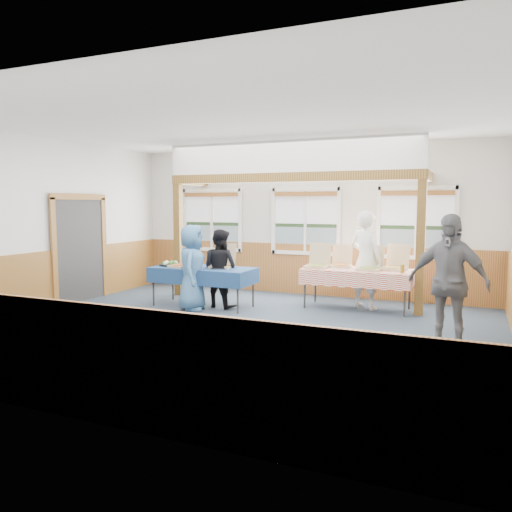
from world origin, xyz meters
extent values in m
plane|color=#2C3A48|center=(0.00, 0.00, 0.00)|extent=(8.00, 8.00, 0.00)
plane|color=white|center=(0.00, 0.00, 3.20)|extent=(8.00, 8.00, 0.00)
plane|color=silver|center=(0.00, 3.50, 1.60)|extent=(8.00, 0.00, 8.00)
plane|color=silver|center=(0.00, -3.50, 1.60)|extent=(8.00, 0.00, 8.00)
plane|color=silver|center=(-4.00, 0.00, 1.60)|extent=(0.00, 8.00, 8.00)
cube|color=brown|center=(0.00, 3.48, 0.55)|extent=(7.98, 0.05, 1.10)
cube|color=brown|center=(0.00, -3.48, 0.55)|extent=(7.98, 0.05, 1.10)
cube|color=brown|center=(-3.98, 0.00, 0.55)|extent=(0.05, 6.98, 1.10)
cube|color=#2E2E2E|center=(-3.96, 0.90, 1.05)|extent=(0.06, 1.30, 2.10)
cube|color=white|center=(-2.30, 3.44, 0.91)|extent=(1.52, 0.05, 0.08)
cube|color=white|center=(-2.30, 3.44, 2.29)|extent=(1.52, 0.05, 0.08)
cube|color=white|center=(-3.04, 3.44, 1.60)|extent=(0.08, 0.05, 1.46)
cube|color=white|center=(-1.56, 3.44, 1.60)|extent=(0.08, 0.05, 1.46)
cube|color=white|center=(-2.30, 3.44, 1.60)|extent=(0.05, 0.05, 1.30)
cube|color=slate|center=(-2.30, 3.48, 1.21)|extent=(1.40, 0.02, 0.52)
cube|color=#233C1E|center=(-2.30, 3.48, 1.51)|extent=(1.40, 0.02, 0.08)
cube|color=silver|center=(-2.30, 3.48, 1.90)|extent=(1.40, 0.02, 0.70)
cube|color=brown|center=(-2.30, 3.42, 2.19)|extent=(1.40, 0.07, 0.10)
cube|color=white|center=(0.00, 3.44, 0.91)|extent=(1.52, 0.05, 0.08)
cube|color=white|center=(0.00, 3.44, 2.29)|extent=(1.52, 0.05, 0.08)
cube|color=white|center=(-0.74, 3.44, 1.60)|extent=(0.08, 0.05, 1.46)
cube|color=white|center=(0.74, 3.44, 1.60)|extent=(0.08, 0.05, 1.46)
cube|color=white|center=(0.00, 3.44, 1.60)|extent=(0.05, 0.05, 1.30)
cube|color=slate|center=(0.00, 3.48, 1.21)|extent=(1.40, 0.02, 0.52)
cube|color=#233C1E|center=(0.00, 3.48, 1.51)|extent=(1.40, 0.02, 0.08)
cube|color=silver|center=(0.00, 3.48, 1.90)|extent=(1.40, 0.02, 0.70)
cube|color=brown|center=(0.00, 3.42, 2.19)|extent=(1.40, 0.07, 0.10)
cube|color=white|center=(2.30, 3.44, 0.91)|extent=(1.52, 0.05, 0.08)
cube|color=white|center=(2.30, 3.44, 2.29)|extent=(1.52, 0.05, 0.08)
cube|color=white|center=(1.56, 3.44, 1.60)|extent=(0.08, 0.05, 1.46)
cube|color=white|center=(3.04, 3.44, 1.60)|extent=(0.08, 0.05, 1.46)
cube|color=white|center=(2.30, 3.44, 1.60)|extent=(0.05, 0.05, 1.30)
cube|color=slate|center=(2.30, 3.48, 1.21)|extent=(1.40, 0.02, 0.52)
cube|color=#233C1E|center=(2.30, 3.48, 1.51)|extent=(1.40, 0.02, 0.08)
cube|color=silver|center=(2.30, 3.48, 1.90)|extent=(1.40, 0.02, 0.70)
cube|color=brown|center=(2.30, 3.42, 2.19)|extent=(1.40, 0.07, 0.10)
cube|color=#583413|center=(-2.50, 2.30, 1.20)|extent=(0.15, 0.15, 2.40)
cube|color=#583413|center=(2.50, 2.30, 1.20)|extent=(0.15, 0.15, 2.40)
cube|color=#583413|center=(0.00, 2.30, 2.49)|extent=(5.15, 0.18, 0.18)
cylinder|color=#2E2E2E|center=(-2.32, 1.09, 0.36)|extent=(0.04, 0.04, 0.73)
cylinder|color=#2E2E2E|center=(-2.32, 1.78, 0.36)|extent=(0.04, 0.04, 0.73)
cylinder|color=#2E2E2E|center=(-0.50, 1.09, 0.36)|extent=(0.04, 0.04, 0.73)
cylinder|color=#2E2E2E|center=(-0.50, 1.78, 0.36)|extent=(0.04, 0.04, 0.73)
cube|color=#2E2E2E|center=(-1.41, 1.43, 0.73)|extent=(2.10, 1.41, 0.03)
cube|color=navy|center=(-1.41, 1.43, 0.75)|extent=(2.17, 1.48, 0.01)
cube|color=navy|center=(-1.41, 1.00, 0.61)|extent=(1.89, 0.67, 0.28)
cube|color=navy|center=(-1.41, 1.87, 0.61)|extent=(1.89, 0.67, 0.28)
cylinder|color=#2E2E2E|center=(0.45, 2.04, 0.36)|extent=(0.04, 0.04, 0.73)
cylinder|color=#2E2E2E|center=(0.45, 2.73, 0.36)|extent=(0.04, 0.04, 0.73)
cylinder|color=#2E2E2E|center=(2.29, 2.04, 0.36)|extent=(0.04, 0.04, 0.73)
cylinder|color=#2E2E2E|center=(2.29, 2.73, 0.36)|extent=(0.04, 0.04, 0.73)
cube|color=#2E2E2E|center=(1.37, 2.39, 0.73)|extent=(2.12, 1.47, 0.03)
cube|color=red|center=(1.37, 2.39, 0.75)|extent=(2.20, 1.54, 0.01)
cube|color=red|center=(1.37, 1.95, 0.61)|extent=(1.88, 0.74, 0.28)
cube|color=red|center=(1.37, 2.82, 0.61)|extent=(1.88, 0.74, 0.28)
cube|color=#CDAD88|center=(-1.81, 1.28, 0.78)|extent=(0.44, 0.44, 0.04)
cylinder|color=orange|center=(-1.81, 1.28, 0.81)|extent=(0.38, 0.38, 0.01)
cube|color=#CDAD88|center=(-1.77, 1.50, 0.98)|extent=(0.38, 0.16, 0.36)
cube|color=#CDAD88|center=(-1.06, 1.55, 0.78)|extent=(0.47, 0.47, 0.05)
cylinder|color=#E1D068|center=(-1.06, 1.55, 0.81)|extent=(0.41, 0.41, 0.01)
cube|color=#CDAD88|center=(-1.10, 1.80, 1.01)|extent=(0.42, 0.16, 0.40)
cube|color=#CDAD88|center=(0.62, 2.25, 0.78)|extent=(0.44, 0.44, 0.05)
cylinder|color=gold|center=(0.62, 2.25, 0.81)|extent=(0.38, 0.38, 0.01)
cube|color=#CDAD88|center=(0.61, 2.50, 1.01)|extent=(0.43, 0.11, 0.42)
cube|color=#CDAD88|center=(1.02, 2.54, 0.78)|extent=(0.44, 0.44, 0.04)
cylinder|color=orange|center=(1.02, 2.54, 0.81)|extent=(0.38, 0.38, 0.01)
cube|color=#CDAD88|center=(0.99, 2.77, 0.99)|extent=(0.40, 0.14, 0.38)
cube|color=#CDAD88|center=(1.62, 2.27, 0.78)|extent=(0.44, 0.44, 0.05)
cylinder|color=gold|center=(1.62, 2.27, 0.81)|extent=(0.39, 0.39, 0.01)
cube|color=#CDAD88|center=(1.64, 2.52, 1.01)|extent=(0.42, 0.13, 0.41)
cube|color=#CDAD88|center=(2.02, 2.49, 0.78)|extent=(0.49, 0.49, 0.05)
cylinder|color=#E1D068|center=(2.02, 2.49, 0.81)|extent=(0.43, 0.43, 0.01)
cube|color=#CDAD88|center=(2.06, 2.74, 1.02)|extent=(0.44, 0.17, 0.42)
cylinder|color=black|center=(-2.16, 1.43, 0.77)|extent=(0.42, 0.42, 0.03)
cylinder|color=white|center=(-2.16, 1.43, 0.80)|extent=(0.09, 0.09, 0.04)
sphere|color=#396E2A|center=(-2.05, 1.43, 0.80)|extent=(0.09, 0.09, 0.09)
sphere|color=silver|center=(-2.09, 1.52, 0.80)|extent=(0.09, 0.09, 0.09)
sphere|color=#396E2A|center=(-2.19, 1.55, 0.80)|extent=(0.09, 0.09, 0.09)
sphere|color=silver|center=(-2.27, 1.48, 0.80)|extent=(0.09, 0.09, 0.09)
sphere|color=#396E2A|center=(-2.27, 1.38, 0.80)|extent=(0.09, 0.09, 0.09)
sphere|color=silver|center=(-2.19, 1.32, 0.80)|extent=(0.09, 0.09, 0.09)
sphere|color=#396E2A|center=(-2.09, 1.34, 0.80)|extent=(0.09, 0.09, 0.09)
cylinder|color=olive|center=(2.22, 2.14, 0.83)|extent=(0.07, 0.07, 0.15)
imported|color=white|center=(1.50, 2.50, 0.93)|extent=(0.80, 0.68, 1.85)
imported|color=black|center=(-1.08, 1.51, 0.75)|extent=(0.83, 0.70, 1.50)
imported|color=teal|center=(-1.43, 1.06, 0.80)|extent=(0.74, 0.91, 1.60)
imported|color=slate|center=(3.05, 0.23, 0.93)|extent=(1.17, 0.75, 1.85)
camera|label=1|loc=(3.32, -6.90, 1.98)|focal=35.00mm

